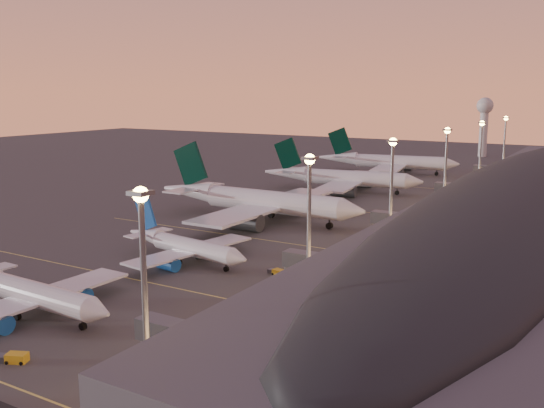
{
  "coord_description": "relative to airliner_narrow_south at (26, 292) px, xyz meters",
  "views": [
    {
      "loc": [
        81.35,
        -88.28,
        36.09
      ],
      "look_at": [
        2.0,
        45.0,
        7.0
      ],
      "focal_mm": 40.0,
      "sensor_mm": 36.0,
      "label": 1
    }
  ],
  "objects": [
    {
      "name": "airliner_narrow_south",
      "position": [
        0.0,
        0.0,
        0.0
      ],
      "size": [
        38.91,
        34.68,
        13.93
      ],
      "rotation": [
        0.0,
        0.0,
        -0.03
      ],
      "color": "silver",
      "rests_on": "ground"
    },
    {
      "name": "baggage_tug_c",
      "position": [
        24.86,
        39.21,
        -3.06
      ],
      "size": [
        4.23,
        2.55,
        1.18
      ],
      "rotation": [
        0.0,
        0.0,
        -0.26
      ],
      "color": "gold",
      "rests_on": "ground"
    },
    {
      "name": "terminal_building",
      "position": [
        63.72,
        99.88,
        5.18
      ],
      "size": [
        56.35,
        255.0,
        17.46
      ],
      "color": "#4F4E54",
      "rests_on": "ground"
    },
    {
      "name": "airliner_narrow_north",
      "position": [
        2.55,
        37.72,
        -0.28
      ],
      "size": [
        35.92,
        32.39,
        12.84
      ],
      "rotation": [
        0.0,
        0.0,
        -0.15
      ],
      "color": "silver",
      "rests_on": "ground"
    },
    {
      "name": "baggage_tug_b",
      "position": [
        33.7,
        3.56,
        -3.04
      ],
      "size": [
        4.34,
        3.46,
        1.22
      ],
      "rotation": [
        0.0,
        0.0,
        0.53
      ],
      "color": "gold",
      "rests_on": "ground"
    },
    {
      "name": "ground",
      "position": [
        1.89,
        27.41,
        -3.6
      ],
      "size": [
        700.0,
        700.0,
        0.0
      ],
      "primitive_type": "plane",
      "color": "#403E3B"
    },
    {
      "name": "airliner_wide_far",
      "position": [
        -9.5,
        194.69,
        1.52
      ],
      "size": [
        62.09,
        57.24,
        19.91
      ],
      "rotation": [
        0.0,
        0.0,
        0.17
      ],
      "color": "silver",
      "rests_on": "ground"
    },
    {
      "name": "radar_tower",
      "position": [
        11.89,
        287.41,
        18.27
      ],
      "size": [
        9.0,
        9.0,
        32.5
      ],
      "color": "silver",
      "rests_on": "ground"
    },
    {
      "name": "baggage_tug_a",
      "position": [
        14.05,
        -13.05,
        -3.03
      ],
      "size": [
        4.51,
        3.26,
        1.26
      ],
      "rotation": [
        0.0,
        0.0,
        0.42
      ],
      "color": "gold",
      "rests_on": "ground"
    },
    {
      "name": "light_masts",
      "position": [
        37.89,
        92.41,
        13.95
      ],
      "size": [
        2.2,
        217.2,
        25.9
      ],
      "color": "slate",
      "rests_on": "ground"
    },
    {
      "name": "airliner_wide_near",
      "position": [
        -6.81,
        81.51,
        1.89
      ],
      "size": [
        66.47,
        60.27,
        21.34
      ],
      "rotation": [
        0.0,
        0.0,
        -0.0
      ],
      "color": "silver",
      "rests_on": "ground"
    },
    {
      "name": "lane_markings",
      "position": [
        1.89,
        67.41,
        -3.59
      ],
      "size": [
        90.0,
        180.36,
        0.0
      ],
      "color": "#D8C659",
      "rests_on": "ground"
    },
    {
      "name": "baggage_tug_d",
      "position": [
        27.8,
        35.41,
        -3.09
      ],
      "size": [
        2.08,
        3.94,
        1.12
      ],
      "rotation": [
        0.0,
        0.0,
        -1.41
      ],
      "color": "gold",
      "rests_on": "ground"
    },
    {
      "name": "airliner_wide_mid",
      "position": [
        -6.73,
        139.16,
        1.3
      ],
      "size": [
        59.51,
        54.72,
        19.05
      ],
      "rotation": [
        0.0,
        0.0,
        0.14
      ],
      "color": "silver",
      "rests_on": "ground"
    }
  ]
}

